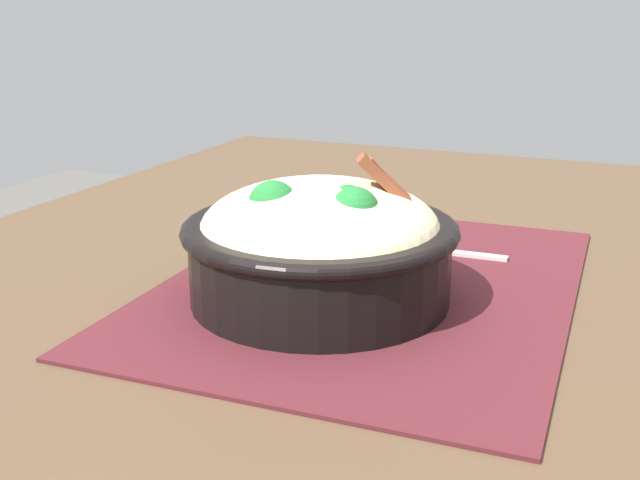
{
  "coord_description": "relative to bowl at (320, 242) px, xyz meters",
  "views": [
    {
      "loc": [
        -0.63,
        -0.2,
        1.0
      ],
      "look_at": [
        -0.08,
        0.04,
        0.81
      ],
      "focal_mm": 44.11,
      "sensor_mm": 36.0,
      "label": 1
    }
  ],
  "objects": [
    {
      "name": "table",
      "position": [
        0.08,
        -0.04,
        -0.13
      ],
      "size": [
        1.17,
        0.93,
        0.76
      ],
      "color": "#4C3826",
      "rests_on": "ground_plane"
    },
    {
      "name": "placemat",
      "position": [
        0.05,
        -0.02,
        -0.05
      ],
      "size": [
        0.45,
        0.35,
        0.0
      ],
      "primitive_type": "cube",
      "rotation": [
        0.0,
        0.0,
        0.03
      ],
      "color": "#47191E",
      "rests_on": "table"
    },
    {
      "name": "bowl",
      "position": [
        0.0,
        0.0,
        0.0
      ],
      "size": [
        0.22,
        0.22,
        0.12
      ],
      "color": "black",
      "rests_on": "placemat"
    },
    {
      "name": "fork",
      "position": [
        0.15,
        -0.05,
        -0.05
      ],
      "size": [
        0.02,
        0.14,
        0.0
      ],
      "color": "#B9B9B9",
      "rests_on": "placemat"
    }
  ]
}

